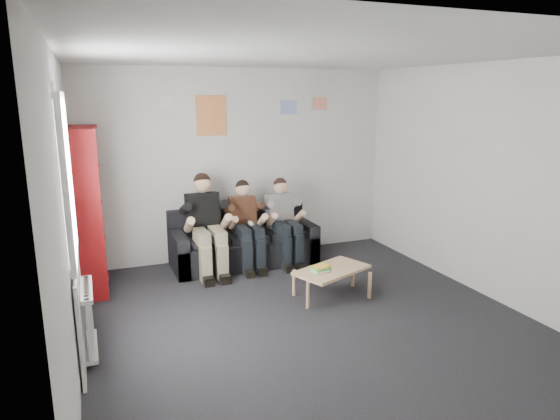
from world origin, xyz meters
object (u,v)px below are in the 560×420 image
Objects in this scene: person_left at (207,226)px; person_right at (284,222)px; bookshelf at (89,210)px; person_middle at (247,225)px; coffee_table at (332,272)px; sofa at (243,244)px.

person_right is (1.11, 0.01, -0.05)m from person_left.
bookshelf is 1.49× the size of person_left.
bookshelf is 1.65× the size of person_right.
bookshelf reaches higher than person_right.
person_middle is at bearing -1.76° from person_left.
person_left is (-1.16, 1.36, 0.33)m from coffee_table.
bookshelf is 1.47m from person_left.
bookshelf is at bearing -179.76° from person_right.
person_middle is at bearing -90.00° from sofa.
sofa is at bearing 16.76° from person_left.
coffee_table is 0.74× the size of person_right.
coffee_table is 0.67× the size of person_left.
person_left is 0.56m from person_middle.
bookshelf is 2.98m from coffee_table.
bookshelf is 2.24× the size of coffee_table.
person_middle is 1.00× the size of person_right.
person_left reaches higher than person_right.
coffee_table is (2.59, -1.31, -0.68)m from bookshelf.
sofa is at bearing 111.41° from coffee_table.
coffee_table is at bearing -58.92° from person_middle.
sofa is 2.26× the size of coffee_table.
sofa is at bearing 12.21° from bookshelf.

